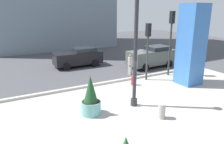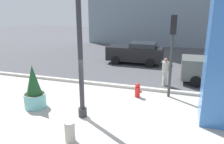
{
  "view_description": "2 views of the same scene",
  "coord_description": "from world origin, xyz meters",
  "px_view_note": "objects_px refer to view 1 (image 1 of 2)",
  "views": [
    {
      "loc": [
        -7.04,
        -9.69,
        5.03
      ],
      "look_at": [
        -0.97,
        1.59,
        1.31
      ],
      "focal_mm": 34.64,
      "sensor_mm": 36.0,
      "label": 1
    },
    {
      "loc": [
        2.98,
        -8.87,
        4.67
      ],
      "look_at": [
        -0.24,
        1.36,
        1.43
      ],
      "focal_mm": 37.16,
      "sensor_mm": 36.0,
      "label": 2
    }
  ],
  "objects_px": {
    "art_pillar_blue": "(191,45)",
    "car_intersection": "(79,57)",
    "traffic_light_far_side": "(171,33)",
    "lamp_post": "(135,50)",
    "potted_plant_near_right": "(91,99)",
    "pedestrian_by_curb": "(130,64)",
    "concrete_bollard": "(162,111)",
    "traffic_light_corner": "(148,42)",
    "car_curb_west": "(152,56)",
    "fire_hydrant": "(133,80)"
  },
  "relations": [
    {
      "from": "traffic_light_corner",
      "to": "car_curb_west",
      "type": "height_order",
      "value": "traffic_light_corner"
    },
    {
      "from": "art_pillar_blue",
      "to": "traffic_light_corner",
      "type": "xyz_separation_m",
      "value": [
        -2.08,
        2.05,
        0.08
      ]
    },
    {
      "from": "lamp_post",
      "to": "traffic_light_far_side",
      "type": "height_order",
      "value": "lamp_post"
    },
    {
      "from": "car_curb_west",
      "to": "pedestrian_by_curb",
      "type": "relative_size",
      "value": 2.71
    },
    {
      "from": "fire_hydrant",
      "to": "car_intersection",
      "type": "distance_m",
      "value": 6.88
    },
    {
      "from": "art_pillar_blue",
      "to": "potted_plant_near_right",
      "type": "distance_m",
      "value": 8.13
    },
    {
      "from": "concrete_bollard",
      "to": "traffic_light_corner",
      "type": "xyz_separation_m",
      "value": [
        2.96,
        5.14,
        2.42
      ]
    },
    {
      "from": "fire_hydrant",
      "to": "concrete_bollard",
      "type": "distance_m",
      "value": 4.82
    },
    {
      "from": "art_pillar_blue",
      "to": "traffic_light_far_side",
      "type": "relative_size",
      "value": 1.1
    },
    {
      "from": "car_curb_west",
      "to": "pedestrian_by_curb",
      "type": "distance_m",
      "value": 3.36
    },
    {
      "from": "lamp_post",
      "to": "traffic_light_far_side",
      "type": "distance_m",
      "value": 6.56
    },
    {
      "from": "car_intersection",
      "to": "traffic_light_far_side",
      "type": "bearing_deg",
      "value": -48.68
    },
    {
      "from": "potted_plant_near_right",
      "to": "car_curb_west",
      "type": "height_order",
      "value": "potted_plant_near_right"
    },
    {
      "from": "art_pillar_blue",
      "to": "car_intersection",
      "type": "height_order",
      "value": "art_pillar_blue"
    },
    {
      "from": "lamp_post",
      "to": "traffic_light_far_side",
      "type": "relative_size",
      "value": 1.27
    },
    {
      "from": "lamp_post",
      "to": "potted_plant_near_right",
      "type": "bearing_deg",
      "value": 176.2
    },
    {
      "from": "potted_plant_near_right",
      "to": "traffic_light_corner",
      "type": "distance_m",
      "value": 6.85
    },
    {
      "from": "potted_plant_near_right",
      "to": "car_curb_west",
      "type": "relative_size",
      "value": 0.45
    },
    {
      "from": "concrete_bollard",
      "to": "car_curb_west",
      "type": "xyz_separation_m",
      "value": [
        5.72,
        8.01,
        0.57
      ]
    },
    {
      "from": "lamp_post",
      "to": "car_curb_west",
      "type": "distance_m",
      "value": 8.92
    },
    {
      "from": "art_pillar_blue",
      "to": "potted_plant_near_right",
      "type": "xyz_separation_m",
      "value": [
        -7.84,
        -1.1,
        -1.87
      ]
    },
    {
      "from": "art_pillar_blue",
      "to": "fire_hydrant",
      "type": "xyz_separation_m",
      "value": [
        -3.6,
        1.51,
        -2.34
      ]
    },
    {
      "from": "traffic_light_far_side",
      "to": "car_intersection",
      "type": "distance_m",
      "value": 8.37
    },
    {
      "from": "car_curb_west",
      "to": "car_intersection",
      "type": "relative_size",
      "value": 1.04
    },
    {
      "from": "pedestrian_by_curb",
      "to": "lamp_post",
      "type": "bearing_deg",
      "value": -120.75
    },
    {
      "from": "traffic_light_far_side",
      "to": "lamp_post",
      "type": "bearing_deg",
      "value": -148.25
    },
    {
      "from": "potted_plant_near_right",
      "to": "pedestrian_by_curb",
      "type": "height_order",
      "value": "potted_plant_near_right"
    },
    {
      "from": "potted_plant_near_right",
      "to": "pedestrian_by_curb",
      "type": "distance_m",
      "value": 7.22
    },
    {
      "from": "potted_plant_near_right",
      "to": "pedestrian_by_curb",
      "type": "xyz_separation_m",
      "value": [
        5.39,
        4.8,
        0.08
      ]
    },
    {
      "from": "lamp_post",
      "to": "car_intersection",
      "type": "relative_size",
      "value": 1.45
    },
    {
      "from": "car_curb_west",
      "to": "fire_hydrant",
      "type": "bearing_deg",
      "value": -141.38
    },
    {
      "from": "lamp_post",
      "to": "fire_hydrant",
      "type": "relative_size",
      "value": 8.33
    },
    {
      "from": "car_curb_west",
      "to": "car_intersection",
      "type": "distance_m",
      "value": 6.65
    },
    {
      "from": "art_pillar_blue",
      "to": "car_intersection",
      "type": "xyz_separation_m",
      "value": [
        -5.11,
        8.2,
        -1.85
      ]
    },
    {
      "from": "lamp_post",
      "to": "pedestrian_by_curb",
      "type": "height_order",
      "value": "lamp_post"
    },
    {
      "from": "pedestrian_by_curb",
      "to": "potted_plant_near_right",
      "type": "bearing_deg",
      "value": -138.34
    },
    {
      "from": "fire_hydrant",
      "to": "car_intersection",
      "type": "height_order",
      "value": "car_intersection"
    },
    {
      "from": "traffic_light_corner",
      "to": "concrete_bollard",
      "type": "bearing_deg",
      "value": -119.94
    },
    {
      "from": "lamp_post",
      "to": "fire_hydrant",
      "type": "xyz_separation_m",
      "value": [
        1.8,
        2.77,
        -2.67
      ]
    },
    {
      "from": "concrete_bollard",
      "to": "lamp_post",
      "type": "bearing_deg",
      "value": 100.94
    },
    {
      "from": "concrete_bollard",
      "to": "car_curb_west",
      "type": "relative_size",
      "value": 0.17
    },
    {
      "from": "car_intersection",
      "to": "pedestrian_by_curb",
      "type": "height_order",
      "value": "car_intersection"
    },
    {
      "from": "fire_hydrant",
      "to": "car_curb_west",
      "type": "bearing_deg",
      "value": 38.62
    },
    {
      "from": "traffic_light_corner",
      "to": "car_curb_west",
      "type": "bearing_deg",
      "value": 46.14
    },
    {
      "from": "traffic_light_far_side",
      "to": "art_pillar_blue",
      "type": "bearing_deg",
      "value": -94.6
    },
    {
      "from": "car_curb_west",
      "to": "car_intersection",
      "type": "height_order",
      "value": "car_curb_west"
    },
    {
      "from": "fire_hydrant",
      "to": "car_intersection",
      "type": "relative_size",
      "value": 0.17
    },
    {
      "from": "art_pillar_blue",
      "to": "traffic_light_far_side",
      "type": "xyz_separation_m",
      "value": [
        0.18,
        2.19,
        0.58
      ]
    },
    {
      "from": "fire_hydrant",
      "to": "pedestrian_by_curb",
      "type": "bearing_deg",
      "value": 62.25
    },
    {
      "from": "concrete_bollard",
      "to": "car_curb_west",
      "type": "bearing_deg",
      "value": 54.47
    }
  ]
}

